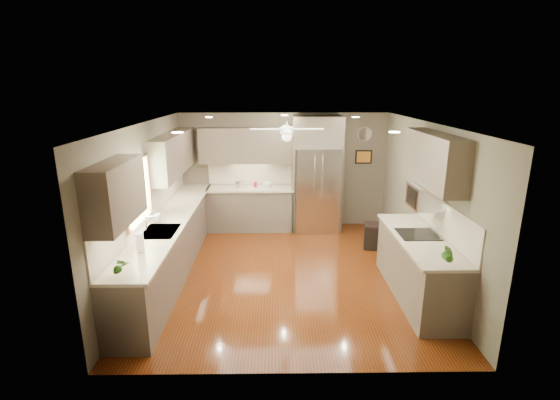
{
  "coord_description": "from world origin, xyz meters",
  "views": [
    {
      "loc": [
        -0.2,
        -6.27,
        3.06
      ],
      "look_at": [
        -0.1,
        0.6,
        1.11
      ],
      "focal_mm": 26.0,
      "sensor_mm": 36.0,
      "label": 1
    }
  ],
  "objects_px": {
    "potted_plant_right": "(449,255)",
    "refrigerator": "(317,176)",
    "bowl": "(267,186)",
    "microwave": "(426,196)",
    "canister_b": "(238,184)",
    "soap_bottle": "(158,216)",
    "potted_plant_left": "(119,266)",
    "stool": "(374,236)",
    "canister_d": "(255,184)",
    "paper_towel": "(140,242)",
    "canister_c": "(244,183)"
  },
  "relations": [
    {
      "from": "refrigerator",
      "to": "microwave",
      "type": "height_order",
      "value": "refrigerator"
    },
    {
      "from": "bowl",
      "to": "potted_plant_left",
      "type": "bearing_deg",
      "value": -110.65
    },
    {
      "from": "canister_b",
      "to": "bowl",
      "type": "xyz_separation_m",
      "value": [
        0.63,
        -0.0,
        -0.04
      ]
    },
    {
      "from": "microwave",
      "to": "soap_bottle",
      "type": "bearing_deg",
      "value": 173.48
    },
    {
      "from": "bowl",
      "to": "refrigerator",
      "type": "distance_m",
      "value": 1.09
    },
    {
      "from": "canister_b",
      "to": "potted_plant_left",
      "type": "height_order",
      "value": "potted_plant_left"
    },
    {
      "from": "soap_bottle",
      "to": "potted_plant_right",
      "type": "height_order",
      "value": "potted_plant_right"
    },
    {
      "from": "soap_bottle",
      "to": "canister_d",
      "type": "bearing_deg",
      "value": 57.94
    },
    {
      "from": "stool",
      "to": "canister_c",
      "type": "bearing_deg",
      "value": 156.64
    },
    {
      "from": "canister_b",
      "to": "refrigerator",
      "type": "bearing_deg",
      "value": -1.11
    },
    {
      "from": "canister_b",
      "to": "bowl",
      "type": "bearing_deg",
      "value": -0.24
    },
    {
      "from": "potted_plant_left",
      "to": "potted_plant_right",
      "type": "distance_m",
      "value": 3.87
    },
    {
      "from": "canister_c",
      "to": "stool",
      "type": "xyz_separation_m",
      "value": [
        2.6,
        -1.12,
        -0.79
      ]
    },
    {
      "from": "canister_c",
      "to": "refrigerator",
      "type": "height_order",
      "value": "refrigerator"
    },
    {
      "from": "microwave",
      "to": "stool",
      "type": "height_order",
      "value": "microwave"
    },
    {
      "from": "canister_c",
      "to": "potted_plant_right",
      "type": "relative_size",
      "value": 0.58
    },
    {
      "from": "bowl",
      "to": "microwave",
      "type": "xyz_separation_m",
      "value": [
        2.39,
        -2.74,
        0.51
      ]
    },
    {
      "from": "canister_b",
      "to": "canister_c",
      "type": "bearing_deg",
      "value": 7.3
    },
    {
      "from": "refrigerator",
      "to": "paper_towel",
      "type": "height_order",
      "value": "refrigerator"
    },
    {
      "from": "canister_b",
      "to": "soap_bottle",
      "type": "bearing_deg",
      "value": -115.41
    },
    {
      "from": "canister_b",
      "to": "potted_plant_left",
      "type": "bearing_deg",
      "value": -102.85
    },
    {
      "from": "soap_bottle",
      "to": "potted_plant_left",
      "type": "xyz_separation_m",
      "value": [
        0.11,
        -1.97,
        0.05
      ]
    },
    {
      "from": "stool",
      "to": "soap_bottle",
      "type": "bearing_deg",
      "value": -162.97
    },
    {
      "from": "canister_d",
      "to": "refrigerator",
      "type": "relative_size",
      "value": 0.04
    },
    {
      "from": "canister_d",
      "to": "potted_plant_right",
      "type": "xyz_separation_m",
      "value": [
        2.52,
        -4.01,
        0.09
      ]
    },
    {
      "from": "potted_plant_right",
      "to": "canister_d",
      "type": "bearing_deg",
      "value": 122.09
    },
    {
      "from": "canister_b",
      "to": "refrigerator",
      "type": "relative_size",
      "value": 0.06
    },
    {
      "from": "soap_bottle",
      "to": "bowl",
      "type": "distance_m",
      "value": 2.84
    },
    {
      "from": "bowl",
      "to": "stool",
      "type": "distance_m",
      "value": 2.48
    },
    {
      "from": "potted_plant_left",
      "to": "paper_towel",
      "type": "relative_size",
      "value": 1.12
    },
    {
      "from": "canister_b",
      "to": "microwave",
      "type": "xyz_separation_m",
      "value": [
        3.02,
        -2.74,
        0.47
      ]
    },
    {
      "from": "potted_plant_right",
      "to": "refrigerator",
      "type": "xyz_separation_m",
      "value": [
        -1.2,
        3.93,
        0.1
      ]
    },
    {
      "from": "canister_b",
      "to": "stool",
      "type": "xyz_separation_m",
      "value": [
        2.73,
        -1.1,
        -0.77
      ]
    },
    {
      "from": "potted_plant_left",
      "to": "canister_c",
      "type": "bearing_deg",
      "value": 75.48
    },
    {
      "from": "microwave",
      "to": "paper_towel",
      "type": "distance_m",
      "value": 4.08
    },
    {
      "from": "refrigerator",
      "to": "bowl",
      "type": "bearing_deg",
      "value": 178.38
    },
    {
      "from": "soap_bottle",
      "to": "refrigerator",
      "type": "bearing_deg",
      "value": 38.95
    },
    {
      "from": "bowl",
      "to": "canister_c",
      "type": "bearing_deg",
      "value": 177.69
    },
    {
      "from": "refrigerator",
      "to": "paper_towel",
      "type": "distance_m",
      "value": 4.37
    },
    {
      "from": "canister_d",
      "to": "soap_bottle",
      "type": "xyz_separation_m",
      "value": [
        -1.46,
        -2.32,
        0.04
      ]
    },
    {
      "from": "canister_b",
      "to": "potted_plant_right",
      "type": "relative_size",
      "value": 0.52
    },
    {
      "from": "soap_bottle",
      "to": "refrigerator",
      "type": "xyz_separation_m",
      "value": [
        2.77,
        2.24,
        0.15
      ]
    },
    {
      "from": "potted_plant_right",
      "to": "canister_b",
      "type": "bearing_deg",
      "value": 126.14
    },
    {
      "from": "stool",
      "to": "bowl",
      "type": "bearing_deg",
      "value": 152.35
    },
    {
      "from": "potted_plant_left",
      "to": "bowl",
      "type": "bearing_deg",
      "value": 69.35
    },
    {
      "from": "bowl",
      "to": "stool",
      "type": "height_order",
      "value": "bowl"
    },
    {
      "from": "canister_b",
      "to": "bowl",
      "type": "relative_size",
      "value": 0.71
    },
    {
      "from": "soap_bottle",
      "to": "stool",
      "type": "xyz_separation_m",
      "value": [
        3.81,
        1.17,
        -0.8
      ]
    },
    {
      "from": "soap_bottle",
      "to": "potted_plant_left",
      "type": "distance_m",
      "value": 1.97
    },
    {
      "from": "soap_bottle",
      "to": "stool",
      "type": "relative_size",
      "value": 0.42
    }
  ]
}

